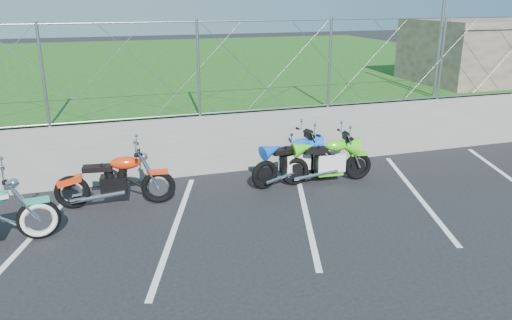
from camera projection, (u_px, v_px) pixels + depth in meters
name	position (u px, v px, depth m)	size (l,w,h in m)	color
ground	(186.00, 254.00, 7.61)	(90.00, 90.00, 0.00)	black
retaining_wall	(155.00, 149.00, 10.57)	(30.00, 0.22, 1.30)	slate
grass_field	(123.00, 79.00, 19.61)	(30.00, 20.00, 1.30)	#1A4A13
stone_building	(496.00, 50.00, 14.96)	(5.00, 3.00, 1.80)	brown
chain_link_fence	(150.00, 71.00, 10.06)	(28.00, 0.03, 2.00)	gray
sign_pole	(440.00, 36.00, 12.36)	(0.08, 0.08, 3.00)	gray
parking_lines	(243.00, 217.00, 8.87)	(18.29, 4.31, 0.01)	silver
naked_orange	(117.00, 182.00, 9.22)	(2.19, 0.74, 1.09)	black
sportbike_green	(328.00, 162.00, 10.41)	(2.01, 0.71, 1.04)	black
sportbike_blue	(294.00, 161.00, 10.42)	(1.99, 0.77, 1.05)	black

